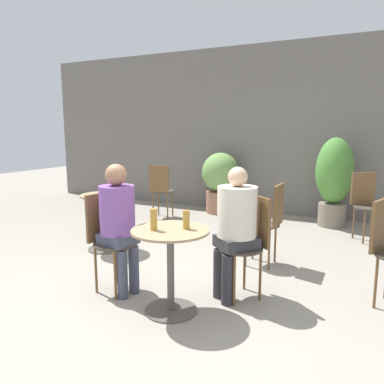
{
  "coord_description": "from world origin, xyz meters",
  "views": [
    {
      "loc": [
        1.65,
        -2.64,
        1.52
      ],
      "look_at": [
        0.18,
        0.32,
        0.96
      ],
      "focal_mm": 35.0,
      "sensor_mm": 36.0,
      "label": 1
    }
  ],
  "objects_px": {
    "bistro_chair_1": "(108,232)",
    "bistro_chair_4": "(161,186)",
    "bistro_chair_3": "(270,217)",
    "potted_plant_1": "(334,178)",
    "cafe_table_far": "(104,214)",
    "bistro_chair_0": "(250,237)",
    "potted_plant_0": "(220,180)",
    "cafe_table_near": "(170,256)",
    "beer_glass_0": "(186,220)",
    "bistro_chair_2": "(366,199)",
    "seated_person_0": "(235,222)",
    "beer_glass_1": "(154,220)",
    "seated_person_1": "(119,217)"
  },
  "relations": [
    {
      "from": "cafe_table_far",
      "to": "seated_person_0",
      "type": "xyz_separation_m",
      "value": [
        1.96,
        -0.6,
        0.25
      ]
    },
    {
      "from": "beer_glass_1",
      "to": "potted_plant_0",
      "type": "relative_size",
      "value": 0.16
    },
    {
      "from": "beer_glass_1",
      "to": "bistro_chair_2",
      "type": "bearing_deg",
      "value": 64.69
    },
    {
      "from": "potted_plant_0",
      "to": "bistro_chair_3",
      "type": "bearing_deg",
      "value": -56.38
    },
    {
      "from": "bistro_chair_2",
      "to": "potted_plant_1",
      "type": "height_order",
      "value": "potted_plant_1"
    },
    {
      "from": "cafe_table_far",
      "to": "bistro_chair_2",
      "type": "distance_m",
      "value": 3.54
    },
    {
      "from": "cafe_table_near",
      "to": "bistro_chair_3",
      "type": "relative_size",
      "value": 0.77
    },
    {
      "from": "bistro_chair_0",
      "to": "bistro_chair_1",
      "type": "distance_m",
      "value": 1.32
    },
    {
      "from": "bistro_chair_1",
      "to": "potted_plant_1",
      "type": "distance_m",
      "value": 3.84
    },
    {
      "from": "bistro_chair_1",
      "to": "bistro_chair_4",
      "type": "distance_m",
      "value": 2.89
    },
    {
      "from": "cafe_table_near",
      "to": "bistro_chair_1",
      "type": "relative_size",
      "value": 0.77
    },
    {
      "from": "seated_person_0",
      "to": "potted_plant_1",
      "type": "distance_m",
      "value": 3.17
    },
    {
      "from": "beer_glass_0",
      "to": "seated_person_0",
      "type": "bearing_deg",
      "value": 53.87
    },
    {
      "from": "cafe_table_near",
      "to": "seated_person_1",
      "type": "relative_size",
      "value": 0.59
    },
    {
      "from": "bistro_chair_2",
      "to": "seated_person_1",
      "type": "relative_size",
      "value": 0.76
    },
    {
      "from": "bistro_chair_4",
      "to": "seated_person_0",
      "type": "xyz_separation_m",
      "value": [
        2.19,
        -2.36,
        0.16
      ]
    },
    {
      "from": "bistro_chair_3",
      "to": "beer_glass_0",
      "type": "bearing_deg",
      "value": -14.36
    },
    {
      "from": "bistro_chair_3",
      "to": "beer_glass_1",
      "type": "relative_size",
      "value": 5.24
    },
    {
      "from": "bistro_chair_2",
      "to": "potted_plant_0",
      "type": "height_order",
      "value": "potted_plant_0"
    },
    {
      "from": "cafe_table_far",
      "to": "bistro_chair_3",
      "type": "distance_m",
      "value": 2.06
    },
    {
      "from": "beer_glass_1",
      "to": "potted_plant_0",
      "type": "height_order",
      "value": "potted_plant_0"
    },
    {
      "from": "bistro_chair_3",
      "to": "potted_plant_1",
      "type": "distance_m",
      "value": 2.22
    },
    {
      "from": "bistro_chair_4",
      "to": "beer_glass_0",
      "type": "xyz_separation_m",
      "value": [
        1.9,
        -2.75,
        0.23
      ]
    },
    {
      "from": "cafe_table_near",
      "to": "seated_person_0",
      "type": "relative_size",
      "value": 0.59
    },
    {
      "from": "potted_plant_1",
      "to": "seated_person_0",
      "type": "bearing_deg",
      "value": -98.98
    },
    {
      "from": "bistro_chair_2",
      "to": "beer_glass_0",
      "type": "distance_m",
      "value": 3.23
    },
    {
      "from": "potted_plant_0",
      "to": "beer_glass_0",
      "type": "bearing_deg",
      "value": -72.11
    },
    {
      "from": "cafe_table_near",
      "to": "potted_plant_0",
      "type": "relative_size",
      "value": 0.64
    },
    {
      "from": "bistro_chair_0",
      "to": "beer_glass_1",
      "type": "distance_m",
      "value": 0.92
    },
    {
      "from": "seated_person_0",
      "to": "beer_glass_1",
      "type": "xyz_separation_m",
      "value": [
        -0.5,
        -0.54,
        0.08
      ]
    },
    {
      "from": "bistro_chair_4",
      "to": "seated_person_0",
      "type": "relative_size",
      "value": 0.77
    },
    {
      "from": "bistro_chair_0",
      "to": "potted_plant_0",
      "type": "xyz_separation_m",
      "value": [
        -1.55,
        3.13,
        0.05
      ]
    },
    {
      "from": "bistro_chair_0",
      "to": "beer_glass_0",
      "type": "height_order",
      "value": "bistro_chair_0"
    },
    {
      "from": "bistro_chair_0",
      "to": "bistro_chair_1",
      "type": "height_order",
      "value": "same"
    },
    {
      "from": "bistro_chair_4",
      "to": "potted_plant_0",
      "type": "relative_size",
      "value": 0.84
    },
    {
      "from": "bistro_chair_4",
      "to": "beer_glass_1",
      "type": "bearing_deg",
      "value": 109.59
    },
    {
      "from": "cafe_table_near",
      "to": "beer_glass_1",
      "type": "bearing_deg",
      "value": -144.51
    },
    {
      "from": "beer_glass_1",
      "to": "beer_glass_0",
      "type": "bearing_deg",
      "value": 35.5
    },
    {
      "from": "bistro_chair_3",
      "to": "beer_glass_1",
      "type": "distance_m",
      "value": 1.62
    },
    {
      "from": "seated_person_0",
      "to": "potted_plant_1",
      "type": "relative_size",
      "value": 0.86
    },
    {
      "from": "cafe_table_far",
      "to": "beer_glass_0",
      "type": "xyz_separation_m",
      "value": [
        1.68,
        -0.99,
        0.32
      ]
    },
    {
      "from": "cafe_table_near",
      "to": "bistro_chair_4",
      "type": "bearing_deg",
      "value": 122.48
    },
    {
      "from": "cafe_table_far",
      "to": "bistro_chair_0",
      "type": "xyz_separation_m",
      "value": [
        2.06,
        -0.49,
        0.1
      ]
    },
    {
      "from": "cafe_table_near",
      "to": "beer_glass_0",
      "type": "relative_size",
      "value": 4.61
    },
    {
      "from": "beer_glass_1",
      "to": "bistro_chair_1",
      "type": "bearing_deg",
      "value": 161.89
    },
    {
      "from": "bistro_chair_0",
      "to": "bistro_chair_3",
      "type": "relative_size",
      "value": 1.0
    },
    {
      "from": "bistro_chair_4",
      "to": "seated_person_0",
      "type": "height_order",
      "value": "seated_person_0"
    },
    {
      "from": "seated_person_0",
      "to": "beer_glass_0",
      "type": "relative_size",
      "value": 7.78
    },
    {
      "from": "bistro_chair_2",
      "to": "potted_plant_0",
      "type": "bearing_deg",
      "value": 132.29
    },
    {
      "from": "bistro_chair_4",
      "to": "beer_glass_1",
      "type": "distance_m",
      "value": 3.36
    }
  ]
}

